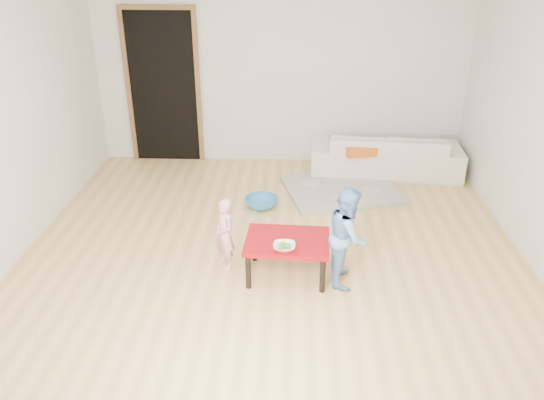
# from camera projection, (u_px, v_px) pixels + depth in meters

# --- Properties ---
(floor) EXTENTS (5.00, 5.00, 0.01)m
(floor) POSITION_uv_depth(u_px,v_px,m) (273.00, 249.00, 5.41)
(floor) COLOR tan
(floor) RESTS_ON ground
(back_wall) EXTENTS (5.00, 0.02, 2.60)m
(back_wall) POSITION_uv_depth(u_px,v_px,m) (281.00, 69.00, 7.09)
(back_wall) COLOR silver
(back_wall) RESTS_ON floor
(left_wall) EXTENTS (0.02, 5.00, 2.60)m
(left_wall) POSITION_uv_depth(u_px,v_px,m) (6.00, 123.00, 4.94)
(left_wall) COLOR silver
(left_wall) RESTS_ON floor
(doorway) EXTENTS (1.02, 0.08, 2.11)m
(doorway) POSITION_uv_depth(u_px,v_px,m) (164.00, 88.00, 7.26)
(doorway) COLOR brown
(doorway) RESTS_ON back_wall
(sofa) EXTENTS (2.00, 0.89, 0.57)m
(sofa) POSITION_uv_depth(u_px,v_px,m) (386.00, 153.00, 7.08)
(sofa) COLOR beige
(sofa) RESTS_ON floor
(cushion) EXTENTS (0.53, 0.49, 0.12)m
(cushion) POSITION_uv_depth(u_px,v_px,m) (361.00, 148.00, 6.83)
(cushion) COLOR #CD5B16
(cushion) RESTS_ON sofa
(red_table) EXTENTS (0.79, 0.61, 0.38)m
(red_table) POSITION_uv_depth(u_px,v_px,m) (287.00, 257.00, 4.90)
(red_table) COLOR maroon
(red_table) RESTS_ON floor
(bowl) EXTENTS (0.20, 0.20, 0.05)m
(bowl) POSITION_uv_depth(u_px,v_px,m) (284.00, 247.00, 4.66)
(bowl) COLOR white
(bowl) RESTS_ON red_table
(broccoli) EXTENTS (0.12, 0.12, 0.06)m
(broccoli) POSITION_uv_depth(u_px,v_px,m) (284.00, 246.00, 4.66)
(broccoli) COLOR #2D5919
(broccoli) RESTS_ON red_table
(child_pink) EXTENTS (0.29, 0.31, 0.71)m
(child_pink) POSITION_uv_depth(u_px,v_px,m) (225.00, 234.00, 4.97)
(child_pink) COLOR pink
(child_pink) RESTS_ON floor
(child_blue) EXTENTS (0.39, 0.48, 0.92)m
(child_blue) POSITION_uv_depth(u_px,v_px,m) (348.00, 236.00, 4.72)
(child_blue) COLOR #5F87DE
(child_blue) RESTS_ON floor
(basin) EXTENTS (0.39, 0.39, 0.12)m
(basin) POSITION_uv_depth(u_px,v_px,m) (261.00, 202.00, 6.24)
(basin) COLOR teal
(basin) RESTS_ON floor
(blanket) EXTENTS (1.58, 1.42, 0.07)m
(blanket) POSITION_uv_depth(u_px,v_px,m) (341.00, 189.00, 6.64)
(blanket) COLOR #A9A095
(blanket) RESTS_ON floor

